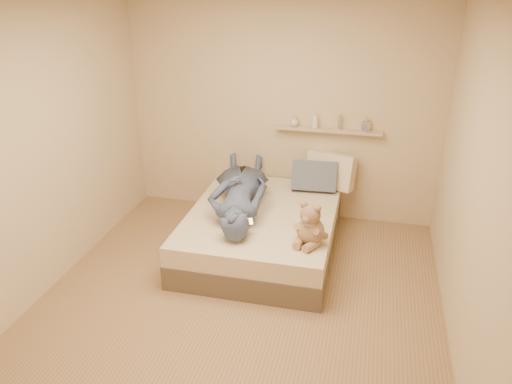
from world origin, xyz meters
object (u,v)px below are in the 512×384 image
(bed, at_px, (262,231))
(teddy_bear, at_px, (310,227))
(wall_shelf, at_px, (328,130))
(pillow_grey, at_px, (314,176))
(dark_plush, at_px, (241,177))
(person, at_px, (239,190))
(pillow_cream, at_px, (331,170))
(game_console, at_px, (245,222))

(bed, bearing_deg, teddy_bear, -43.42)
(wall_shelf, bearing_deg, teddy_bear, -89.38)
(pillow_grey, xyz_separation_m, wall_shelf, (0.10, 0.22, 0.48))
(dark_plush, relative_size, person, 0.15)
(pillow_grey, distance_m, person, 0.95)
(pillow_cream, relative_size, wall_shelf, 0.46)
(game_console, xyz_separation_m, pillow_grey, (0.50, 1.20, 0.04))
(pillow_grey, distance_m, wall_shelf, 0.54)
(game_console, relative_size, wall_shelf, 0.14)
(dark_plush, bearing_deg, teddy_bear, -50.37)
(wall_shelf, bearing_deg, dark_plush, -162.99)
(bed, relative_size, pillow_grey, 3.80)
(pillow_grey, relative_size, person, 0.30)
(bed, distance_m, dark_plush, 0.81)
(game_console, distance_m, pillow_grey, 1.30)
(pillow_cream, distance_m, pillow_grey, 0.22)
(dark_plush, distance_m, person, 0.59)
(person, relative_size, wall_shelf, 1.37)
(bed, relative_size, person, 1.15)
(pillow_cream, relative_size, person, 0.33)
(person, xyz_separation_m, wall_shelf, (0.81, 0.86, 0.45))
(bed, relative_size, teddy_bear, 4.51)
(bed, xyz_separation_m, person, (-0.26, 0.05, 0.42))
(game_console, bearing_deg, pillow_grey, 67.40)
(pillow_grey, bearing_deg, dark_plush, -175.28)
(pillow_cream, height_order, person, pillow_cream)
(bed, xyz_separation_m, dark_plush, (-0.39, 0.62, 0.33))
(pillow_grey, relative_size, wall_shelf, 0.42)
(bed, distance_m, pillow_cream, 1.12)
(bed, relative_size, pillow_cream, 3.45)
(pillow_grey, bearing_deg, pillow_cream, 39.76)
(bed, xyz_separation_m, wall_shelf, (0.55, 0.91, 0.88))
(teddy_bear, xyz_separation_m, dark_plush, (-0.96, 1.16, -0.07))
(teddy_bear, xyz_separation_m, pillow_grey, (-0.12, 1.23, -0.00))
(wall_shelf, bearing_deg, bed, -121.18)
(teddy_bear, xyz_separation_m, pillow_cream, (0.05, 1.37, 0.03))
(bed, bearing_deg, pillow_cream, 53.51)
(teddy_bear, relative_size, pillow_cream, 0.77)
(pillow_cream, bearing_deg, game_console, -116.49)
(teddy_bear, distance_m, wall_shelf, 1.52)
(bed, height_order, teddy_bear, teddy_bear)
(pillow_grey, bearing_deg, bed, -122.86)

